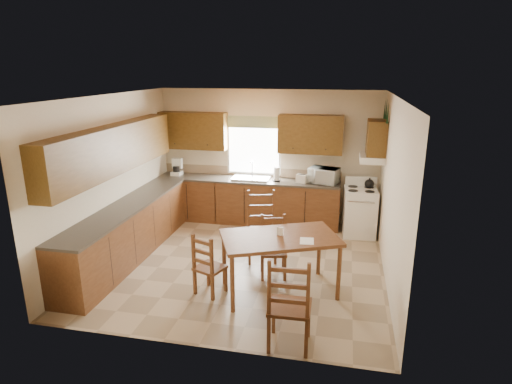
% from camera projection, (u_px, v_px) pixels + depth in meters
% --- Properties ---
extents(floor, '(4.50, 4.50, 0.00)m').
position_uv_depth(floor, '(243.00, 263.00, 7.07)').
color(floor, tan).
rests_on(floor, ground).
extents(ceiling, '(4.50, 4.50, 0.00)m').
position_uv_depth(ceiling, '(242.00, 96.00, 6.31)').
color(ceiling, brown).
rests_on(ceiling, floor).
extents(wall_left, '(4.50, 4.50, 0.00)m').
position_uv_depth(wall_left, '(112.00, 177.00, 7.13)').
color(wall_left, beige).
rests_on(wall_left, floor).
extents(wall_right, '(4.50, 4.50, 0.00)m').
position_uv_depth(wall_right, '(392.00, 193.00, 6.25)').
color(wall_right, beige).
rests_on(wall_right, floor).
extents(wall_back, '(4.50, 4.50, 0.00)m').
position_uv_depth(wall_back, '(268.00, 156.00, 8.80)').
color(wall_back, beige).
rests_on(wall_back, floor).
extents(wall_front, '(4.50, 4.50, 0.00)m').
position_uv_depth(wall_front, '(193.00, 239.00, 4.58)').
color(wall_front, beige).
rests_on(wall_front, floor).
extents(lower_cab_back, '(3.75, 0.60, 0.88)m').
position_uv_depth(lower_cab_back, '(248.00, 201.00, 8.85)').
color(lower_cab_back, brown).
rests_on(lower_cab_back, floor).
extents(lower_cab_left, '(0.60, 3.60, 0.88)m').
position_uv_depth(lower_cab_left, '(129.00, 233.00, 7.19)').
color(lower_cab_left, brown).
rests_on(lower_cab_left, floor).
extents(counter_back, '(3.75, 0.63, 0.04)m').
position_uv_depth(counter_back, '(247.00, 180.00, 8.72)').
color(counter_back, '#413931').
rests_on(counter_back, lower_cab_back).
extents(counter_left, '(0.63, 3.60, 0.04)m').
position_uv_depth(counter_left, '(126.00, 207.00, 7.06)').
color(counter_left, '#413931').
rests_on(counter_left, lower_cab_left).
extents(backsplash, '(3.75, 0.01, 0.18)m').
position_uv_depth(backsplash, '(251.00, 171.00, 8.96)').
color(backsplash, '#967D5F').
rests_on(backsplash, counter_back).
extents(upper_cab_back_left, '(1.41, 0.33, 0.75)m').
position_uv_depth(upper_cab_back_left, '(193.00, 131.00, 8.81)').
color(upper_cab_back_left, brown).
rests_on(upper_cab_back_left, wall_back).
extents(upper_cab_back_right, '(1.25, 0.33, 0.75)m').
position_uv_depth(upper_cab_back_right, '(310.00, 134.00, 8.34)').
color(upper_cab_back_right, brown).
rests_on(upper_cab_back_right, wall_back).
extents(upper_cab_left, '(0.33, 3.60, 0.75)m').
position_uv_depth(upper_cab_left, '(113.00, 149.00, 6.82)').
color(upper_cab_left, brown).
rests_on(upper_cab_left, wall_left).
extents(upper_cab_stove, '(0.33, 0.62, 0.62)m').
position_uv_depth(upper_cab_stove, '(376.00, 138.00, 7.67)').
color(upper_cab_stove, brown).
rests_on(upper_cab_stove, wall_right).
extents(range_hood, '(0.44, 0.62, 0.12)m').
position_uv_depth(range_hood, '(372.00, 158.00, 7.79)').
color(range_hood, white).
rests_on(range_hood, wall_right).
extents(window_frame, '(1.13, 0.02, 1.18)m').
position_uv_depth(window_frame, '(254.00, 146.00, 8.78)').
color(window_frame, white).
rests_on(window_frame, wall_back).
extents(window_pane, '(1.05, 0.01, 1.10)m').
position_uv_depth(window_pane, '(254.00, 146.00, 8.77)').
color(window_pane, white).
rests_on(window_pane, wall_back).
extents(window_valance, '(1.19, 0.01, 0.24)m').
position_uv_depth(window_valance, '(253.00, 122.00, 8.61)').
color(window_valance, '#466631').
rests_on(window_valance, wall_back).
extents(sink_basin, '(0.75, 0.45, 0.04)m').
position_uv_depth(sink_basin, '(251.00, 178.00, 8.70)').
color(sink_basin, silver).
rests_on(sink_basin, counter_back).
extents(pine_decal_a, '(0.22, 0.22, 0.36)m').
position_uv_depth(pine_decal_a, '(388.00, 112.00, 7.21)').
color(pine_decal_a, black).
rests_on(pine_decal_a, wall_right).
extents(pine_decal_b, '(0.22, 0.22, 0.36)m').
position_uv_depth(pine_decal_b, '(386.00, 108.00, 7.50)').
color(pine_decal_b, black).
rests_on(pine_decal_b, wall_right).
extents(pine_decal_c, '(0.22, 0.22, 0.36)m').
position_uv_depth(pine_decal_c, '(385.00, 109.00, 7.81)').
color(pine_decal_c, black).
rests_on(pine_decal_c, wall_right).
extents(stove, '(0.64, 0.66, 0.89)m').
position_uv_depth(stove, '(359.00, 213.00, 8.16)').
color(stove, white).
rests_on(stove, floor).
extents(coffeemaker, '(0.26, 0.28, 0.31)m').
position_uv_depth(coffeemaker, '(177.00, 168.00, 9.00)').
color(coffeemaker, white).
rests_on(coffeemaker, counter_back).
extents(paper_towel, '(0.14, 0.14, 0.28)m').
position_uv_depth(paper_towel, '(277.00, 174.00, 8.53)').
color(paper_towel, white).
rests_on(paper_towel, counter_back).
extents(toaster, '(0.23, 0.19, 0.17)m').
position_uv_depth(toaster, '(302.00, 179.00, 8.42)').
color(toaster, white).
rests_on(toaster, counter_back).
extents(microwave, '(0.60, 0.50, 0.31)m').
position_uv_depth(microwave, '(324.00, 176.00, 8.37)').
color(microwave, white).
rests_on(microwave, counter_back).
extents(dining_table, '(1.83, 1.47, 0.85)m').
position_uv_depth(dining_table, '(279.00, 264.00, 6.07)').
color(dining_table, brown).
rests_on(dining_table, floor).
extents(chair_near_left, '(0.49, 0.48, 0.90)m').
position_uv_depth(chair_near_left, '(210.00, 264.00, 6.03)').
color(chair_near_left, brown).
rests_on(chair_near_left, floor).
extents(chair_near_right, '(0.49, 0.47, 1.14)m').
position_uv_depth(chair_near_right, '(290.00, 301.00, 4.84)').
color(chair_near_right, brown).
rests_on(chair_near_right, floor).
extents(chair_far_left, '(0.58, 0.57, 1.15)m').
position_uv_depth(chair_far_left, '(262.00, 227.00, 7.05)').
color(chair_far_left, brown).
rests_on(chair_far_left, floor).
extents(chair_far_right, '(0.47, 0.46, 0.95)m').
position_uv_depth(chair_far_right, '(273.00, 248.00, 6.51)').
color(chair_far_right, brown).
rests_on(chair_far_right, floor).
extents(table_paper, '(0.21, 0.26, 0.00)m').
position_uv_depth(table_paper, '(307.00, 241.00, 5.79)').
color(table_paper, white).
rests_on(table_paper, dining_table).
extents(table_card, '(0.09, 0.04, 0.12)m').
position_uv_depth(table_card, '(280.00, 231.00, 5.96)').
color(table_card, white).
rests_on(table_card, dining_table).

